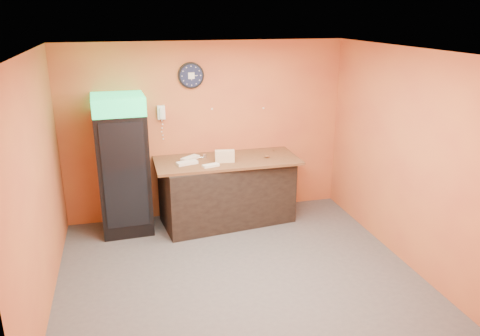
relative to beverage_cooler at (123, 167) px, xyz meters
name	(u,v)px	position (x,y,z in m)	size (l,w,h in m)	color
floor	(237,271)	(1.34, -1.60, -1.02)	(4.50, 4.50, 0.00)	#47474C
back_wall	(206,131)	(1.34, 0.40, 0.38)	(4.50, 0.02, 2.80)	#D3783B
left_wall	(37,186)	(-0.91, -1.60, 0.38)	(0.02, 4.00, 2.80)	#D3783B
right_wall	(402,156)	(3.59, -1.60, 0.38)	(0.02, 4.00, 2.80)	#D3783B
ceiling	(236,51)	(1.34, -1.60, 1.78)	(4.50, 4.00, 0.02)	white
beverage_cooler	(123,167)	(0.00, 0.00, 0.00)	(0.76, 0.78, 2.09)	black
prep_counter	(227,192)	(1.57, -0.05, -0.52)	(2.01, 0.89, 1.01)	black
wall_clock	(191,75)	(1.12, 0.37, 1.27)	(0.40, 0.06, 0.40)	black
wall_phone	(161,113)	(0.63, 0.34, 0.72)	(0.12, 0.10, 0.21)	white
butcher_paper	(227,160)	(1.57, -0.05, 0.00)	(2.21, 0.98, 0.04)	brown
sub_roll_stack	(225,156)	(1.50, -0.20, 0.12)	(0.30, 0.14, 0.18)	beige
wrapped_sandwich_left	(187,163)	(0.93, -0.16, 0.05)	(0.31, 0.12, 0.04)	white
wrapped_sandwich_mid	(211,165)	(1.25, -0.36, 0.04)	(0.25, 0.10, 0.04)	white
wrapped_sandwich_right	(190,158)	(1.01, 0.06, 0.05)	(0.31, 0.12, 0.04)	white
kitchen_tool	(205,156)	(1.25, 0.10, 0.05)	(0.06, 0.06, 0.06)	silver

